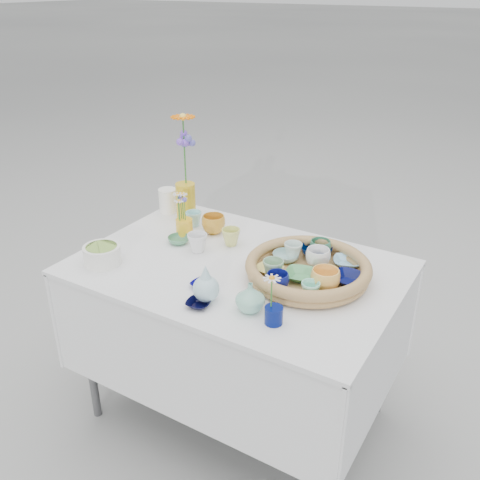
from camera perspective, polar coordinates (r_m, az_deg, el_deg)
The scene contains 34 objects.
ground at distance 2.57m, azimuth -0.24°, elevation -17.85°, with size 80.00×80.00×0.00m, color #A6A6A0.
display_table at distance 2.57m, azimuth -0.24°, elevation -17.85°, with size 1.26×0.86×0.77m, color silver, non-canonical shape.
wicker_tray at distance 2.02m, azimuth 7.26°, elevation -3.17°, with size 0.47×0.47×0.08m, color olive, non-canonical shape.
tray_ceramic_0 at distance 2.17m, azimuth 8.15°, elevation -1.18°, with size 0.13×0.13×0.04m, color #001242.
tray_ceramic_1 at distance 2.00m, azimuth 11.51°, elevation -4.13°, with size 0.12×0.12×0.03m, color #01063C.
tray_ceramic_2 at distance 1.92m, azimuth 9.07°, elevation -4.24°, with size 0.11×0.11×0.08m, color #FFBE58.
tray_ceramic_3 at distance 1.99m, azimuth 6.54°, elevation -3.78°, with size 0.12×0.12×0.03m, color #489657.
tray_ceramic_4 at distance 1.98m, azimuth 3.56°, elevation -3.14°, with size 0.08×0.08×0.07m, color #86B189.
tray_ceramic_5 at distance 2.12m, azimuth 4.89°, elevation -1.80°, with size 0.10×0.10×0.03m, color #A5D2CE.
tray_ceramic_6 at distance 2.12m, azimuth 5.68°, elevation -1.18°, with size 0.07×0.07×0.07m, color silver.
tray_ceramic_7 at distance 2.08m, azimuth 8.31°, elevation -1.89°, with size 0.10×0.10×0.08m, color white.
tray_ceramic_8 at distance 2.12m, azimuth 11.36°, elevation -2.32°, with size 0.11×0.11×0.03m, color #84BEE1.
tray_ceramic_9 at distance 1.91m, azimuth 4.02°, elevation -4.43°, with size 0.08×0.08×0.07m, color navy.
tray_ceramic_10 at distance 2.03m, azimuth 3.14°, elevation -3.16°, with size 0.10×0.10×0.02m, color #F0D76E.
tray_ceramic_11 at distance 1.88m, azimuth 7.52°, elevation -5.35°, with size 0.07×0.07×0.06m, color #8CE1C3.
tray_ceramic_12 at distance 2.16m, azimuth 8.55°, elevation -0.86°, with size 0.09×0.09×0.07m, color #337858.
loose_ceramic_0 at distance 2.37m, azimuth -2.84°, elevation 1.69°, with size 0.10×0.10×0.08m, color gold.
loose_ceramic_1 at distance 2.26m, azimuth -0.98°, elevation 0.32°, with size 0.08×0.08×0.07m, color #D1D46A.
loose_ceramic_2 at distance 2.30m, azimuth -6.55°, elevation 0.01°, with size 0.09×0.09×0.03m, color #49885F.
loose_ceramic_3 at distance 2.21m, azimuth -4.56°, elevation -0.29°, with size 0.08×0.08×0.08m, color silver.
loose_ceramic_4 at distance 1.97m, azimuth -4.06°, elevation -4.77°, with size 0.08×0.08×0.02m, color #03015E.
loose_ceramic_5 at distance 2.45m, azimuth -4.96°, elevation 2.27°, with size 0.07×0.07×0.07m, color #9DDFDB.
loose_ceramic_6 at distance 1.87m, azimuth -4.45°, elevation -6.78°, with size 0.08×0.08×0.02m, color black.
fluted_bowl at distance 2.18m, azimuth -14.47°, elevation -1.55°, with size 0.15×0.15×0.08m, color white, non-canonical shape.
bud_vase_paleblue at distance 1.86m, azimuth -3.66°, elevation -4.55°, with size 0.09×0.09×0.14m, color #ABD2DA, non-canonical shape.
bud_vase_seafoam at distance 1.82m, azimuth 1.10°, elevation -6.11°, with size 0.10×0.10×0.11m, color #81C2A8.
bud_vase_cobalt at distance 1.77m, azimuth 3.62°, elevation -8.01°, with size 0.06×0.06×0.06m, color #030F55.
single_daisy at distance 1.73m, azimuth 3.38°, elevation -5.63°, with size 0.07×0.07×0.12m, color silver, non-canonical shape.
tall_vase_yellow at distance 2.52m, azimuth -5.80°, elevation 4.16°, with size 0.09×0.09×0.17m, color gold.
gerbera at distance 2.45m, azimuth -5.95°, elevation 9.44°, with size 0.13×0.13×0.33m, color #FE6E00, non-canonical shape.
hydrangea at distance 2.46m, azimuth -5.88°, elevation 8.28°, with size 0.08×0.08×0.28m, color #5C59B8, non-canonical shape.
white_pitcher at distance 2.61m, azimuth -7.70°, elevation 4.18°, with size 0.12×0.09×0.12m, color white, non-canonical shape.
daisy_cup at distance 2.35m, azimuth -5.95°, elevation 1.31°, with size 0.07×0.07×0.08m, color yellow.
daisy_posy at distance 2.31m, azimuth -6.29°, elevation 3.69°, with size 0.08×0.08×0.13m, color white, non-canonical shape.
Camera 1 is at (0.96, -1.58, 1.79)m, focal length 40.00 mm.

